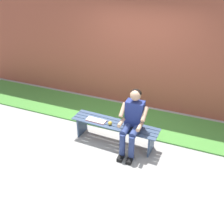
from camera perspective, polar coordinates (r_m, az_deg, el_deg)
ground_plane at (r=5.06m, az=-16.04°, el=-10.15°), size 10.00×7.00×0.04m
grass_strip at (r=5.97m, az=4.04°, el=-1.45°), size 9.00×1.21×0.03m
brick_wall at (r=6.24m, az=2.73°, el=15.75°), size 9.50×0.24×3.15m
bench_near at (r=5.03m, az=0.65°, el=-3.66°), size 1.80×0.48×0.46m
person_seated at (r=4.65m, az=4.70°, el=-1.84°), size 0.50×0.69×1.26m
apple at (r=4.91m, az=-0.45°, el=-2.55°), size 0.08×0.08×0.08m
book_open at (r=5.06m, az=-3.68°, el=-1.92°), size 0.42×0.17×0.02m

